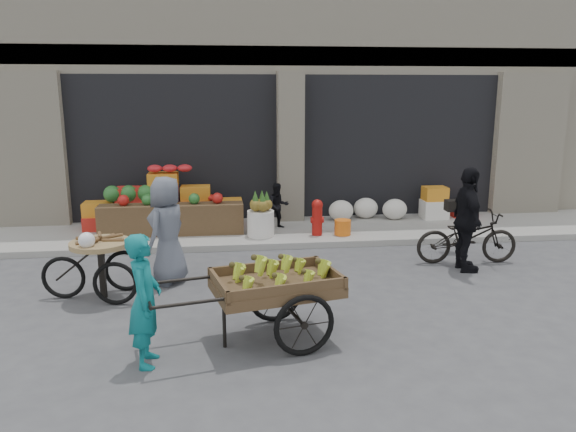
{
  "coord_description": "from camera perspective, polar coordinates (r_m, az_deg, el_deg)",
  "views": [
    {
      "loc": [
        -1.48,
        -6.96,
        2.91
      ],
      "look_at": [
        -0.53,
        0.99,
        1.1
      ],
      "focal_mm": 35.0,
      "sensor_mm": 36.0,
      "label": 1
    }
  ],
  "objects": [
    {
      "name": "ground",
      "position": [
        7.69,
        4.87,
        -9.54
      ],
      "size": [
        80.0,
        80.0,
        0.0
      ],
      "primitive_type": "plane",
      "color": "#424244",
      "rests_on": "ground"
    },
    {
      "name": "sidewalk",
      "position": [
        11.52,
        0.78,
        -1.58
      ],
      "size": [
        18.0,
        2.2,
        0.12
      ],
      "primitive_type": "cube",
      "color": "gray",
      "rests_on": "ground"
    },
    {
      "name": "building",
      "position": [
        15.08,
        -1.23,
        14.49
      ],
      "size": [
        14.0,
        6.45,
        7.0
      ],
      "color": "beige",
      "rests_on": "ground"
    },
    {
      "name": "fruit_display",
      "position": [
        11.61,
        -11.65,
        1.36
      ],
      "size": [
        3.1,
        1.12,
        1.24
      ],
      "color": "red",
      "rests_on": "sidewalk"
    },
    {
      "name": "pineapple_bin",
      "position": [
        10.89,
        -2.79,
        -0.76
      ],
      "size": [
        0.52,
        0.52,
        0.5
      ],
      "primitive_type": "cylinder",
      "color": "silver",
      "rests_on": "sidewalk"
    },
    {
      "name": "fire_hydrant",
      "position": [
        10.94,
        2.98,
        0.02
      ],
      "size": [
        0.22,
        0.22,
        0.71
      ],
      "color": "#A5140F",
      "rests_on": "sidewalk"
    },
    {
      "name": "orange_bucket",
      "position": [
        11.04,
        5.57,
        -1.15
      ],
      "size": [
        0.32,
        0.32,
        0.3
      ],
      "primitive_type": "cylinder",
      "color": "orange",
      "rests_on": "sidewalk"
    },
    {
      "name": "right_bay_goods",
      "position": [
        12.61,
        12.27,
        1.01
      ],
      "size": [
        3.35,
        0.6,
        0.7
      ],
      "color": "silver",
      "rests_on": "sidewalk"
    },
    {
      "name": "seated_person",
      "position": [
        11.46,
        -1.02,
        1.04
      ],
      "size": [
        0.51,
        0.43,
        0.93
      ],
      "primitive_type": "imported",
      "rotation": [
        0.0,
        0.0,
        0.17
      ],
      "color": "black",
      "rests_on": "sidewalk"
    },
    {
      "name": "banana_cart",
      "position": [
        6.57,
        -1.67,
        -6.6
      ],
      "size": [
        2.58,
        1.48,
        1.01
      ],
      "rotation": [
        0.0,
        0.0,
        0.23
      ],
      "color": "brown",
      "rests_on": "ground"
    },
    {
      "name": "vendor_woman",
      "position": [
        6.2,
        -14.35,
        -8.29
      ],
      "size": [
        0.35,
        0.53,
        1.46
      ],
      "primitive_type": "imported",
      "rotation": [
        0.0,
        0.0,
        1.56
      ],
      "color": "#0F7175",
      "rests_on": "ground"
    },
    {
      "name": "tricycle_cart",
      "position": [
        8.35,
        -18.48,
        -4.24
      ],
      "size": [
        1.44,
        0.91,
        0.95
      ],
      "rotation": [
        0.0,
        0.0,
        -0.08
      ],
      "color": "#9E7F51",
      "rests_on": "ground"
    },
    {
      "name": "vendor_grey",
      "position": [
        8.68,
        -12.18,
        -1.44
      ],
      "size": [
        0.85,
        0.96,
        1.65
      ],
      "primitive_type": "imported",
      "rotation": [
        0.0,
        0.0,
        -2.07
      ],
      "color": "slate",
      "rests_on": "ground"
    },
    {
      "name": "bicycle",
      "position": [
        10.03,
        17.7,
        -2.08
      ],
      "size": [
        1.75,
        0.72,
        0.9
      ],
      "primitive_type": "imported",
      "rotation": [
        0.0,
        0.0,
        1.5
      ],
      "color": "black",
      "rests_on": "ground"
    },
    {
      "name": "cyclist",
      "position": [
        9.5,
        17.75,
        -0.37
      ],
      "size": [
        0.49,
        1.03,
        1.71
      ],
      "primitive_type": "imported",
      "rotation": [
        0.0,
        0.0,
        1.5
      ],
      "color": "black",
      "rests_on": "ground"
    }
  ]
}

